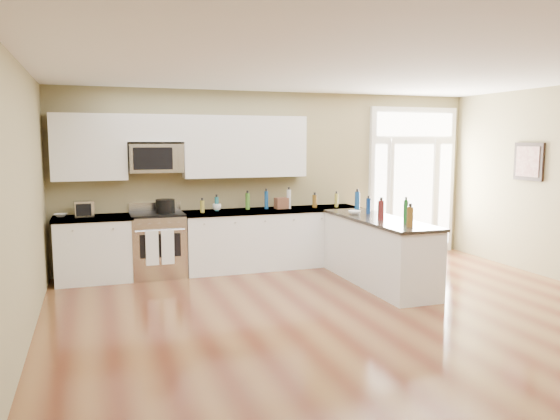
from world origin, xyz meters
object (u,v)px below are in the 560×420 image
object	(u,v)px
toaster_oven	(84,209)
peninsula_cabinet	(378,253)
kitchen_range	(158,244)
stockpot	(165,206)

from	to	relation	value
toaster_oven	peninsula_cabinet	bearing A→B (deg)	-27.94
peninsula_cabinet	toaster_oven	xyz separation A→B (m)	(-3.91, 1.48, 0.62)
kitchen_range	toaster_oven	world-z (taller)	toaster_oven
stockpot	kitchen_range	bearing A→B (deg)	175.61
kitchen_range	peninsula_cabinet	bearing A→B (deg)	-26.61
peninsula_cabinet	kitchen_range	xyz separation A→B (m)	(-2.89, 1.45, 0.04)
kitchen_range	stockpot	xyz separation A→B (m)	(0.12, -0.01, 0.58)
peninsula_cabinet	stockpot	xyz separation A→B (m)	(-2.77, 1.44, 0.62)
kitchen_range	toaster_oven	size ratio (longest dim) A/B	4.10
peninsula_cabinet	toaster_oven	world-z (taller)	toaster_oven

